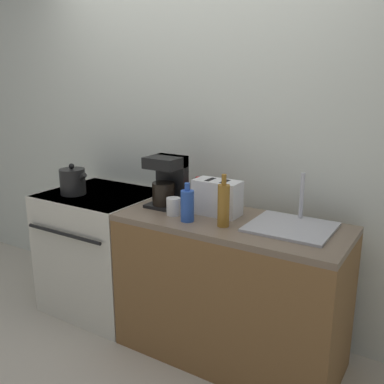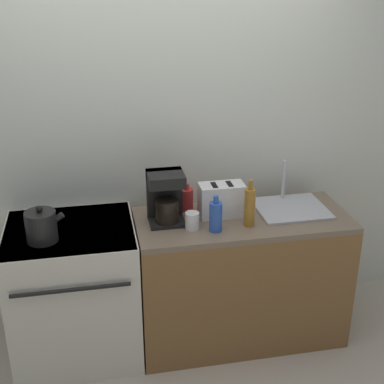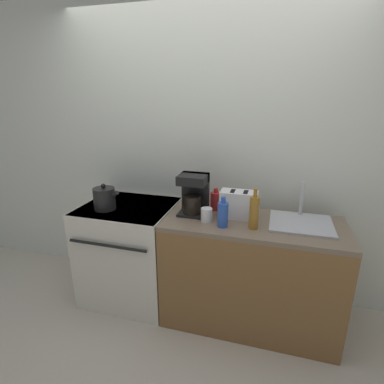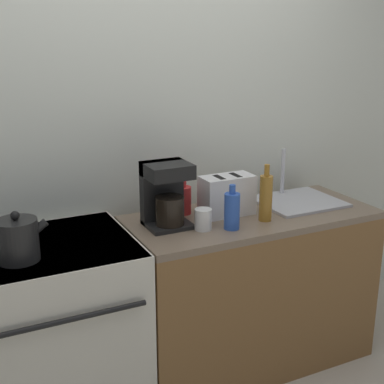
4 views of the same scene
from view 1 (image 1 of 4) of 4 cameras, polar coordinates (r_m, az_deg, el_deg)
ground_plane at (r=2.91m, az=-7.03°, el=-20.48°), size 12.00×12.00×0.00m
wall_back at (r=2.99m, az=1.02°, el=7.68°), size 8.00×0.05×2.60m
stove at (r=3.26m, az=-11.71°, el=-7.47°), size 0.77×0.71×0.88m
counter_block at (r=2.66m, az=5.05°, el=-12.85°), size 1.34×0.58×0.88m
kettle at (r=3.12m, az=-15.61°, el=1.38°), size 0.22×0.18×0.22m
toaster at (r=2.55m, az=3.38°, el=-0.73°), size 0.28×0.14×0.21m
coffee_maker at (r=2.71m, az=-3.29°, el=1.53°), size 0.22×0.20×0.32m
sink_tray at (r=2.41m, az=13.14°, el=-4.34°), size 0.45×0.40×0.28m
bottle_amber at (r=2.35m, az=4.22°, el=-1.71°), size 0.07×0.07×0.29m
bottle_red at (r=2.75m, az=0.82°, el=-0.15°), size 0.09×0.09×0.18m
bottle_blue at (r=2.43m, az=-0.63°, el=-1.78°), size 0.08×0.08×0.23m
cup_white at (r=2.56m, az=-2.48°, el=-1.94°), size 0.08×0.08×0.11m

